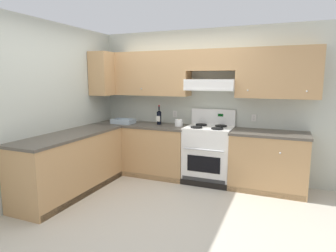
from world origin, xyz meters
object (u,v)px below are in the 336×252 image
object	(u,v)px
wine_bottle	(159,117)
bowl	(123,122)
stove	(208,154)
paper_towel_roll	(179,123)

from	to	relation	value
wine_bottle	bowl	xyz separation A→B (m)	(-0.65, -0.15, -0.11)
stove	wine_bottle	distance (m)	1.09
bowl	wine_bottle	bearing A→B (deg)	12.85
stove	bowl	xyz separation A→B (m)	(-1.57, -0.08, 0.46)
bowl	paper_towel_roll	bearing A→B (deg)	4.97
stove	wine_bottle	xyz separation A→B (m)	(-0.93, 0.06, 0.57)
stove	bowl	distance (m)	1.64
paper_towel_roll	wine_bottle	bearing A→B (deg)	171.79
stove	paper_towel_roll	distance (m)	0.72
stove	bowl	bearing A→B (deg)	-176.93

